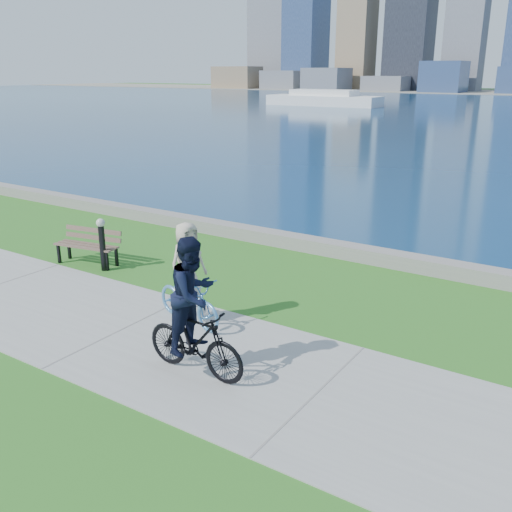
{
  "coord_description": "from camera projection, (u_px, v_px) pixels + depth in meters",
  "views": [
    {
      "loc": [
        7.29,
        -6.62,
        4.55
      ],
      "look_at": [
        1.49,
        2.21,
        1.1
      ],
      "focal_mm": 40.0,
      "sensor_mm": 36.0,
      "label": 1
    }
  ],
  "objects": [
    {
      "name": "bollard_lamp",
      "position": [
        102.0,
        241.0,
        13.39
      ],
      "size": [
        0.2,
        0.2,
        1.27
      ],
      "color": "black",
      "rests_on": "ground"
    },
    {
      "name": "cyclist_woman",
      "position": [
        188.0,
        286.0,
        10.54
      ],
      "size": [
        0.99,
        1.83,
        1.94
      ],
      "rotation": [
        0.0,
        0.0,
        1.34
      ],
      "color": "#5497CD",
      "rests_on": "ground"
    },
    {
      "name": "park_bench",
      "position": [
        89.0,
        243.0,
        13.94
      ],
      "size": [
        1.73,
        0.85,
        0.86
      ],
      "rotation": [
        0.0,
        0.0,
        0.17
      ],
      "color": "black",
      "rests_on": "ground"
    },
    {
      "name": "ferry_near",
      "position": [
        324.0,
        99.0,
        76.47
      ],
      "size": [
        15.5,
        4.43,
        2.1
      ],
      "color": "white",
      "rests_on": "ground"
    },
    {
      "name": "seawall",
      "position": [
        291.0,
        241.0,
        15.34
      ],
      "size": [
        90.0,
        0.5,
        0.35
      ],
      "primitive_type": "cube",
      "color": "slate",
      "rests_on": "ground"
    },
    {
      "name": "concrete_path",
      "position": [
        122.0,
        330.0,
        10.47
      ],
      "size": [
        80.0,
        3.5,
        0.02
      ],
      "primitive_type": "cube",
      "color": "gray",
      "rests_on": "ground"
    },
    {
      "name": "ground",
      "position": [
        122.0,
        330.0,
        10.47
      ],
      "size": [
        320.0,
        320.0,
        0.0
      ],
      "primitive_type": "plane",
      "color": "#236119",
      "rests_on": "ground"
    },
    {
      "name": "cyclist_man",
      "position": [
        194.0,
        319.0,
        8.65
      ],
      "size": [
        0.67,
        1.83,
        2.23
      ],
      "rotation": [
        0.0,
        0.0,
        1.57
      ],
      "color": "black",
      "rests_on": "ground"
    }
  ]
}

